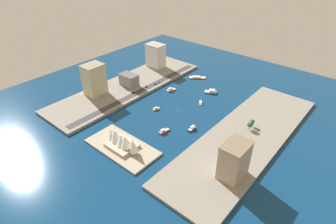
# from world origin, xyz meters

# --- Properties ---
(ground_plane) EXTENTS (440.00, 440.00, 0.00)m
(ground_plane) POSITION_xyz_m (0.00, 0.00, 0.00)
(ground_plane) COLOR navy
(quay_west) EXTENTS (70.00, 240.00, 3.10)m
(quay_west) POSITION_xyz_m (-90.82, 0.00, 1.55)
(quay_west) COLOR gray
(quay_west) RESTS_ON ground_plane
(quay_east) EXTENTS (70.00, 240.00, 3.10)m
(quay_east) POSITION_xyz_m (90.82, 0.00, 1.55)
(quay_east) COLOR gray
(quay_east) RESTS_ON ground_plane
(peninsula_point) EXTENTS (75.97, 37.84, 2.00)m
(peninsula_point) POSITION_xyz_m (-2.75, 94.81, 1.00)
(peninsula_point) COLOR #A89E89
(peninsula_point) RESTS_ON ground_plane
(road_strip) EXTENTS (9.30, 228.00, 0.15)m
(road_strip) POSITION_xyz_m (65.63, 0.00, 3.17)
(road_strip) COLOR #38383D
(road_strip) RESTS_ON quay_east
(water_taxi_orange) EXTENTS (6.05, 10.54, 3.29)m
(water_taxi_orange) POSITION_xyz_m (20.25, 18.35, 1.28)
(water_taxi_orange) COLOR orange
(water_taxi_orange) RESTS_ON ground_plane
(sailboat_small_white) EXTENTS (9.00, 10.71, 10.18)m
(sailboat_small_white) POSITION_xyz_m (-13.18, -29.76, 0.98)
(sailboat_small_white) COLOR white
(sailboat_small_white) RESTS_ON ground_plane
(tugboat_red) EXTENTS (5.70, 14.40, 4.34)m
(tugboat_red) POSITION_xyz_m (-17.74, 47.37, 1.55)
(tugboat_red) COLOR red
(tugboat_red) RESTS_ON ground_plane
(barge_flat_brown) EXTENTS (24.82, 21.18, 2.91)m
(barge_flat_brown) POSITION_xyz_m (33.96, -88.24, 1.09)
(barge_flat_brown) COLOR brown
(barge_flat_brown) RESTS_ON ground_plane
(yacht_sleek_gray) EXTENTS (8.86, 14.85, 4.42)m
(yacht_sleek_gray) POSITION_xyz_m (38.21, -31.76, 1.58)
(yacht_sleek_gray) COLOR #999EA3
(yacht_sleek_gray) RESTS_ON ground_plane
(catamaran_blue) EXTENTS (18.14, 15.02, 4.90)m
(catamaran_blue) POSITION_xyz_m (-7.53, -62.49, 1.84)
(catamaran_blue) COLOR blue
(catamaran_blue) RESTS_ON ground_plane
(patrol_launch_navy) EXTENTS (4.69, 11.36, 4.31)m
(patrol_launch_navy) POSITION_xyz_m (-38.33, 23.82, 1.63)
(patrol_launch_navy) COLOR #1E284C
(patrol_launch_navy) RESTS_ON ground_plane
(warehouse_low_gray) EXTENTS (26.31, 16.86, 16.35)m
(warehouse_low_gray) POSITION_xyz_m (90.40, -1.87, 11.30)
(warehouse_low_gray) COLOR gray
(warehouse_low_gray) RESTS_ON quay_east
(apartment_midrise_tan) EXTENTS (19.47, 26.62, 34.50)m
(apartment_midrise_tan) POSITION_xyz_m (-107.68, 59.49, 20.38)
(apartment_midrise_tan) COLOR tan
(apartment_midrise_tan) RESTS_ON quay_west
(hotel_broad_white) EXTENTS (27.94, 20.74, 36.81)m
(hotel_broad_white) POSITION_xyz_m (106.92, -75.74, 21.53)
(hotel_broad_white) COLOR silver
(hotel_broad_white) RESTS_ON quay_east
(office_block_beige) EXTENTS (21.69, 26.54, 41.21)m
(office_block_beige) POSITION_xyz_m (105.88, 43.88, 23.73)
(office_block_beige) COLOR #C6B793
(office_block_beige) RESTS_ON quay_east
(pickup_red) EXTENTS (2.04, 4.63, 1.59)m
(pickup_red) POSITION_xyz_m (68.08, -12.72, 4.02)
(pickup_red) COLOR black
(pickup_red) RESTS_ON road_strip
(hatchback_blue) EXTENTS (1.90, 4.85, 1.41)m
(hatchback_blue) POSITION_xyz_m (64.02, -27.52, 3.95)
(hatchback_blue) COLOR black
(hatchback_blue) RESTS_ON road_strip
(taxi_yellow_cab) EXTENTS (1.85, 4.63, 1.57)m
(taxi_yellow_cab) POSITION_xyz_m (63.47, -35.23, 4.01)
(taxi_yellow_cab) COLOR black
(taxi_yellow_cab) RESTS_ON road_strip
(suv_black) EXTENTS (1.97, 4.67, 1.54)m
(suv_black) POSITION_xyz_m (68.85, 10.87, 4.00)
(suv_black) COLOR black
(suv_black) RESTS_ON road_strip
(traffic_light_waterfront) EXTENTS (0.36, 0.36, 6.50)m
(traffic_light_waterfront) POSITION_xyz_m (60.01, 8.47, 7.44)
(traffic_light_waterfront) COLOR black
(traffic_light_waterfront) RESTS_ON quay_east
(opera_landmark) EXTENTS (43.35, 23.63, 17.19)m
(opera_landmark) POSITION_xyz_m (-2.73, 94.81, 9.17)
(opera_landmark) COLOR #BCAD93
(opera_landmark) RESTS_ON peninsula_point
(park_tree_cluster) EXTENTS (6.84, 12.92, 9.57)m
(park_tree_cluster) POSITION_xyz_m (-87.62, -16.62, 9.27)
(park_tree_cluster) COLOR brown
(park_tree_cluster) RESTS_ON quay_west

